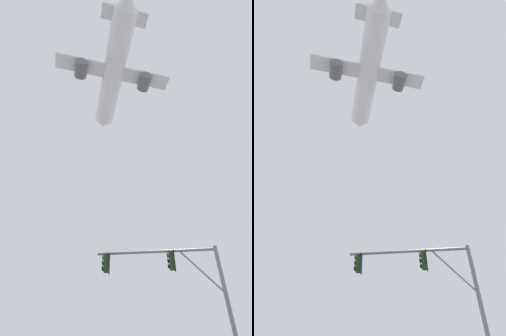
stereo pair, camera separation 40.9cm
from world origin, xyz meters
The scene contains 2 objects.
signal_pole_near centered at (2.86, 6.95, 4.91)m, with size 6.44×0.77×6.51m.
airplane centered at (-2.66, 18.59, 45.02)m, with size 21.32×27.60×7.58m.
Camera 2 is at (1.22, -6.14, 1.53)m, focal length 26.10 mm.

